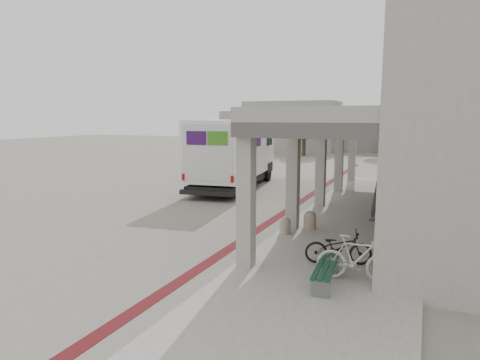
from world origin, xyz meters
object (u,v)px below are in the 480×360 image
at_px(fedex_truck, 234,152).
at_px(bicycle_cream, 356,259).
at_px(bicycle_black, 338,247).
at_px(utility_cabinet, 386,216).
at_px(bench, 326,270).

distance_m(fedex_truck, bicycle_cream, 14.05).
bearing_deg(fedex_truck, bicycle_black, -60.75).
distance_m(utility_cabinet, bicycle_cream, 4.98).
distance_m(fedex_truck, utility_cabinet, 10.63).
relative_size(bench, bicycle_cream, 1.06).
distance_m(fedex_truck, bicycle_black, 12.91).
xyz_separation_m(bench, bicycle_cream, (0.58, 0.41, 0.22)).
bearing_deg(bicycle_black, utility_cabinet, -28.28).
relative_size(bicycle_black, bicycle_cream, 0.94).
distance_m(bicycle_black, bicycle_cream, 1.16).
bearing_deg(bicycle_cream, bicycle_black, 25.72).
xyz_separation_m(utility_cabinet, bicycle_cream, (-0.21, -4.97, 0.07)).
bearing_deg(fedex_truck, bicycle_cream, -61.22).
xyz_separation_m(bicycle_black, bicycle_cream, (0.59, -1.00, 0.10)).
relative_size(fedex_truck, utility_cabinet, 9.53).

